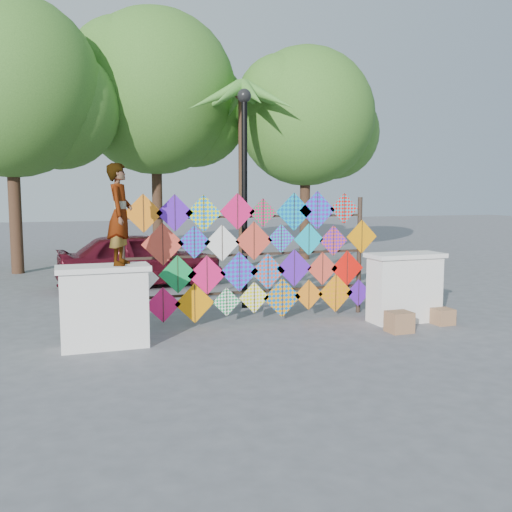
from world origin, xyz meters
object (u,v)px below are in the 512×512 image
object	(u,v)px
sedan	(141,259)
lamppost	(244,178)
vendor_woman	(120,214)
kite_rack	(255,256)

from	to	relation	value
sedan	lamppost	distance (m)	4.27
vendor_woman	sedan	size ratio (longest dim) A/B	0.38
kite_rack	vendor_woman	xyz separation A→B (m)	(-2.51, -0.93, 0.84)
kite_rack	lamppost	size ratio (longest dim) A/B	1.11
lamppost	kite_rack	bearing A→B (deg)	-99.56
vendor_woman	sedan	xyz separation A→B (m)	(1.05, 5.58, -1.36)
kite_rack	vendor_woman	bearing A→B (deg)	-159.74
vendor_woman	lamppost	bearing A→B (deg)	-33.60
kite_rack	lamppost	distance (m)	1.96
kite_rack	lamppost	world-z (taller)	lamppost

